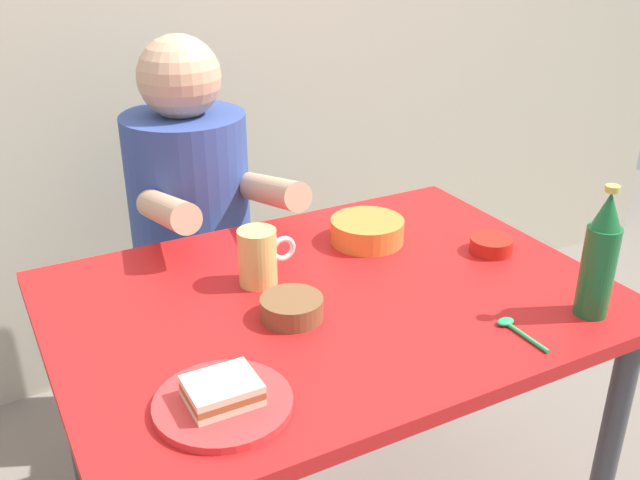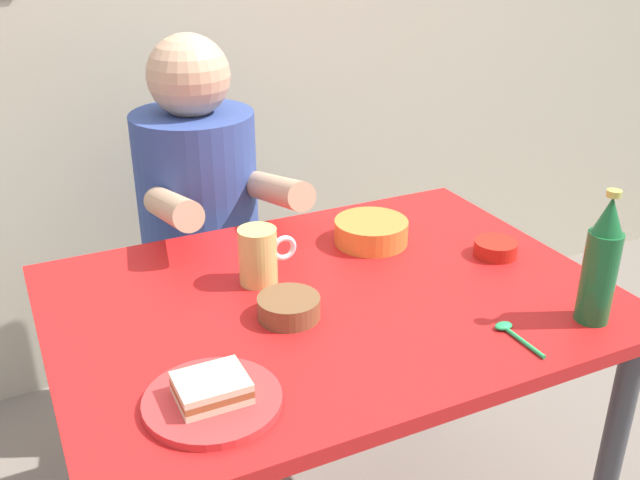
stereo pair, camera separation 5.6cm
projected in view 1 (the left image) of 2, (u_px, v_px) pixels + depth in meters
name	position (u px, v px, depth m)	size (l,w,h in m)	color
dining_table	(331.00, 333.00, 1.48)	(1.10, 0.80, 0.74)	red
stool	(200.00, 324.00, 2.08)	(0.34, 0.34, 0.45)	#4C4C51
person_seated	(190.00, 191.00, 1.89)	(0.33, 0.56, 0.72)	#33478C
plate_orange	(223.00, 404.00, 1.12)	(0.22, 0.22, 0.01)	red
sandwich	(222.00, 391.00, 1.11)	(0.11, 0.09, 0.04)	beige
beer_mug	(259.00, 257.00, 1.46)	(0.13, 0.08, 0.12)	#D1BC66
beer_bottle	(600.00, 258.00, 1.33)	(0.06, 0.06, 0.26)	#19602D
condiment_bowl_brown	(292.00, 307.00, 1.35)	(0.12, 0.12, 0.04)	brown
sambal_bowl_red	(492.00, 245.00, 1.61)	(0.10, 0.10, 0.03)	#B21E14
soup_bowl_orange	(367.00, 230.00, 1.66)	(0.17, 0.17, 0.05)	orange
spoon	(514.00, 328.00, 1.32)	(0.04, 0.12, 0.01)	#26A559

